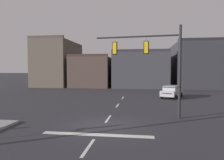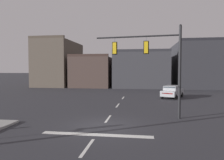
% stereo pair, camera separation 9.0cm
% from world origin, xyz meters
% --- Properties ---
extents(ground_plane, '(400.00, 400.00, 0.00)m').
position_xyz_m(ground_plane, '(0.00, 0.00, 0.00)').
color(ground_plane, '#2B2B30').
extents(stop_bar_paint, '(6.40, 0.50, 0.01)m').
position_xyz_m(stop_bar_paint, '(0.00, -2.00, 0.00)').
color(stop_bar_paint, silver).
rests_on(stop_bar_paint, ground).
extents(lane_centreline, '(0.16, 26.40, 0.01)m').
position_xyz_m(lane_centreline, '(0.00, 2.00, 0.00)').
color(lane_centreline, silver).
rests_on(lane_centreline, ground).
extents(signal_mast_near_side, '(6.60, 0.89, 7.06)m').
position_xyz_m(signal_mast_near_side, '(3.46, 3.08, 4.64)').
color(signal_mast_near_side, black).
rests_on(signal_mast_near_side, ground).
extents(car_lot_nearside, '(3.42, 4.75, 1.61)m').
position_xyz_m(car_lot_nearside, '(6.34, 14.85, 0.86)').
color(car_lot_nearside, '#9EA0A5').
rests_on(car_lot_nearside, ground).
extents(building_row, '(39.29, 13.70, 10.48)m').
position_xyz_m(building_row, '(-0.82, 32.98, 4.20)').
color(building_row, brown).
rests_on(building_row, ground).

